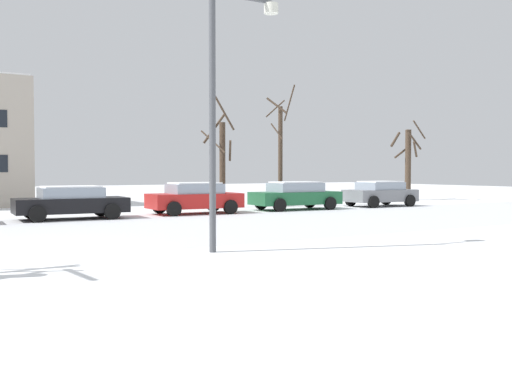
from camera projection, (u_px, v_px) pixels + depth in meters
ground_plane at (17, 255)px, 13.67m from camera, size 120.00×120.00×0.00m
street_lamp at (224, 93)px, 14.12m from camera, size 1.91×0.36×6.33m
parked_car_black at (71, 202)px, 23.55m from camera, size 4.42×2.30×1.34m
parked_car_red at (195, 198)px, 26.46m from camera, size 4.20×2.24×1.42m
parked_car_green at (295, 195)px, 29.25m from camera, size 4.55×2.21×1.40m
parked_car_gray at (380, 193)px, 31.94m from camera, size 3.94×2.27×1.38m
tree_far_mid at (408, 161)px, 38.62m from camera, size 2.25×2.29×5.16m
tree_far_right at (222, 158)px, 30.93m from camera, size 1.72×1.94×5.88m
tree_far_left at (280, 151)px, 32.06m from camera, size 1.49×1.48×6.60m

